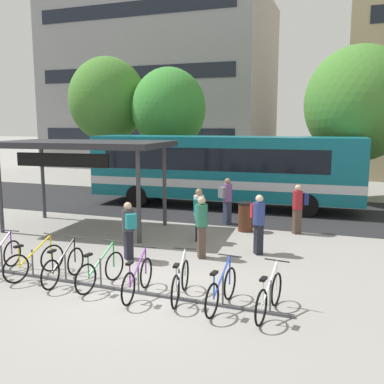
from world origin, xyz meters
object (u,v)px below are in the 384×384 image
at_px(parked_bicycle_silver_6, 180,282).
at_px(commuter_grey_pack_2, 227,198).
at_px(street_tree_0, 359,104).
at_px(transit_shelter, 83,147).
at_px(parked_bicycle_purple_5, 138,279).
at_px(commuter_red_pack_0, 258,220).
at_px(street_tree_2, 169,109).
at_px(commuter_teal_pack_5, 129,227).
at_px(commuter_teal_pack_1, 199,211).
at_px(street_tree_3, 108,100).
at_px(parked_bicycle_black_3, 63,267).
at_px(parked_bicycle_yellow_2, 35,262).
at_px(parked_bicycle_green_4, 101,271).
at_px(commuter_navy_pack_6, 298,206).
at_px(trash_bin, 246,217).
at_px(city_bus, 225,168).
at_px(commuter_teal_pack_3, 201,222).
at_px(parked_bicycle_white_8, 269,296).
at_px(parked_bicycle_blue_7, 221,290).

relative_size(parked_bicycle_silver_6, commuter_grey_pack_2, 0.98).
distance_m(parked_bicycle_silver_6, street_tree_0, 15.39).
xyz_separation_m(transit_shelter, street_tree_0, (9.15, 9.56, 1.75)).
bearing_deg(parked_bicycle_purple_5, commuter_red_pack_0, -29.30).
bearing_deg(parked_bicycle_silver_6, street_tree_0, -23.40).
distance_m(street_tree_0, street_tree_2, 10.29).
relative_size(commuter_teal_pack_5, street_tree_2, 0.23).
relative_size(commuter_teal_pack_1, street_tree_3, 0.22).
distance_m(parked_bicycle_black_3, street_tree_0, 16.36).
bearing_deg(transit_shelter, commuter_teal_pack_5, -44.42).
bearing_deg(parked_bicycle_yellow_2, parked_bicycle_green_4, -75.12).
xyz_separation_m(commuter_navy_pack_6, trash_bin, (-1.78, -0.26, -0.46)).
relative_size(city_bus, parked_bicycle_silver_6, 7.09).
xyz_separation_m(commuter_grey_pack_2, street_tree_2, (-5.67, 8.00, 3.60)).
xyz_separation_m(transit_shelter, commuter_grey_pack_2, (4.58, 2.46, -1.95)).
relative_size(parked_bicycle_green_4, commuter_navy_pack_6, 1.00).
height_order(parked_bicycle_purple_5, street_tree_0, street_tree_0).
xyz_separation_m(commuter_red_pack_0, commuter_teal_pack_3, (-1.44, -0.89, 0.01)).
bearing_deg(street_tree_3, city_bus, -28.92).
relative_size(parked_bicycle_white_8, transit_shelter, 0.28).
distance_m(commuter_teal_pack_1, commuter_teal_pack_3, 1.73).
bearing_deg(parked_bicycle_white_8, parked_bicycle_purple_5, 97.19).
bearing_deg(parked_bicycle_green_4, parked_bicycle_yellow_2, 97.24).
relative_size(parked_bicycle_white_8, street_tree_0, 0.23).
bearing_deg(commuter_grey_pack_2, parked_bicycle_purple_5, -148.62).
bearing_deg(commuter_teal_pack_5, commuter_grey_pack_2, -61.03).
relative_size(parked_bicycle_blue_7, street_tree_3, 0.22).
height_order(city_bus, parked_bicycle_purple_5, city_bus).
bearing_deg(street_tree_2, parked_bicycle_black_3, -76.65).
height_order(parked_bicycle_black_3, street_tree_3, street_tree_3).
xyz_separation_m(parked_bicycle_blue_7, commuter_red_pack_0, (-0.04, 4.02, 0.62)).
bearing_deg(commuter_red_pack_0, parked_bicycle_black_3, -79.72).
height_order(city_bus, commuter_teal_pack_5, city_bus).
xyz_separation_m(parked_bicycle_blue_7, street_tree_2, (-7.57, 15.39, 4.22)).
bearing_deg(parked_bicycle_blue_7, transit_shelter, 57.81).
distance_m(parked_bicycle_blue_7, commuter_teal_pack_1, 5.22).
xyz_separation_m(parked_bicycle_black_3, street_tree_3, (-7.66, 15.29, 4.82)).
xyz_separation_m(parked_bicycle_silver_6, commuter_teal_pack_5, (-2.35, 2.10, 0.55)).
bearing_deg(commuter_grey_pack_2, commuter_teal_pack_1, -153.01).
bearing_deg(commuter_navy_pack_6, commuter_teal_pack_3, 20.70).
height_order(transit_shelter, commuter_grey_pack_2, transit_shelter).
bearing_deg(commuter_grey_pack_2, trash_bin, -100.37).
distance_m(parked_bicycle_yellow_2, parked_bicycle_white_8, 5.82).
xyz_separation_m(city_bus, street_tree_3, (-8.73, 4.82, 3.43)).
bearing_deg(commuter_navy_pack_6, street_tree_3, -72.62).
xyz_separation_m(parked_bicycle_blue_7, street_tree_0, (2.68, 14.49, 4.32)).
relative_size(parked_bicycle_silver_6, street_tree_2, 0.25).
bearing_deg(parked_bicycle_purple_5, street_tree_2, 15.84).
bearing_deg(commuter_teal_pack_1, commuter_navy_pack_6, -67.25).
bearing_deg(street_tree_2, city_bus, -45.47).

